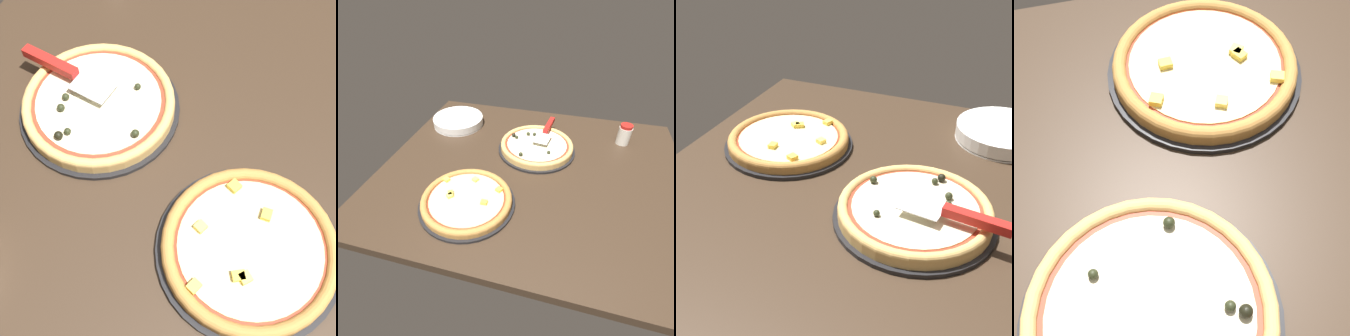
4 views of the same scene
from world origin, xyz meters
TOP-DOWN VIEW (x-y plane):
  - ground_plane at (0.00, 0.00)cm, footprint 122.07×102.06cm
  - pizza_pan_front at (0.60, -13.10)cm, footprint 34.09×34.09cm
  - pizza_front at (0.62, -13.11)cm, footprint 32.04×32.04cm
  - pizza_pan_back at (18.52, 25.95)cm, footprint 33.77×33.77cm
  - pizza_back at (18.53, 25.94)cm, footprint 31.74×31.74cm
  - serving_spatula at (-2.52, -23.76)cm, footprint 7.75×22.42cm

SIDE VIEW (x-z plane):
  - ground_plane at x=0.00cm, z-range -3.60..0.00cm
  - pizza_pan_front at x=0.60cm, z-range 0.00..1.00cm
  - pizza_pan_back at x=18.52cm, z-range 0.00..1.00cm
  - pizza_back at x=18.53cm, z-range 0.80..3.84cm
  - pizza_front at x=0.62cm, z-range 0.51..4.89cm
  - serving_spatula at x=-2.52cm, z-range 5.21..7.21cm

